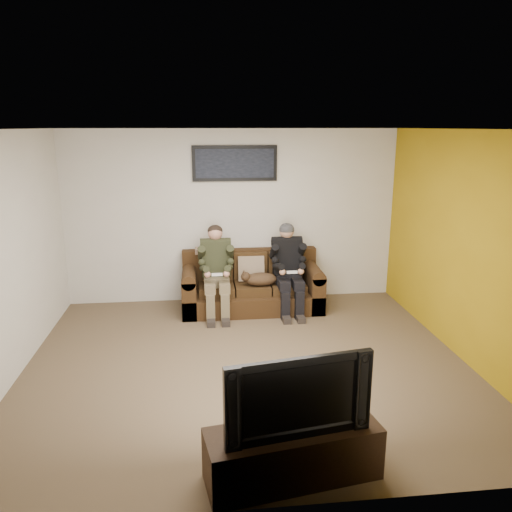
{
  "coord_description": "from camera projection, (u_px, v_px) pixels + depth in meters",
  "views": [
    {
      "loc": [
        -0.48,
        -5.2,
        2.63
      ],
      "look_at": [
        0.23,
        1.2,
        0.95
      ],
      "focal_mm": 35.0,
      "sensor_mm": 36.0,
      "label": 1
    }
  ],
  "objects": [
    {
      "name": "wall_back",
      "position": [
        233.0,
        217.0,
        7.55
      ],
      "size": [
        5.0,
        0.0,
        5.0
      ],
      "primitive_type": "plane",
      "rotation": [
        1.57,
        0.0,
        0.0
      ],
      "color": "beige",
      "rests_on": "ground"
    },
    {
      "name": "person_right",
      "position": [
        288.0,
        264.0,
        7.21
      ],
      "size": [
        0.51,
        0.86,
        1.27
      ],
      "color": "black",
      "rests_on": "sofa"
    },
    {
      "name": "accent_wall_right",
      "position": [
        465.0,
        247.0,
        5.65
      ],
      "size": [
        0.0,
        4.5,
        4.5
      ],
      "primitive_type": "plane",
      "rotation": [
        1.57,
        0.0,
        -1.57
      ],
      "color": "#AA8711",
      "rests_on": "ground"
    },
    {
      "name": "ceiling",
      "position": [
        246.0,
        129.0,
        5.06
      ],
      "size": [
        5.0,
        5.0,
        0.0
      ],
      "primitive_type": "plane",
      "rotation": [
        3.14,
        0.0,
        0.0
      ],
      "color": "silver",
      "rests_on": "ground"
    },
    {
      "name": "television",
      "position": [
        294.0,
        391.0,
        3.67
      ],
      "size": [
        1.12,
        0.33,
        0.64
      ],
      "primitive_type": "imported",
      "rotation": [
        0.0,
        0.0,
        0.16
      ],
      "color": "black",
      "rests_on": "tv_stand"
    },
    {
      "name": "sofa",
      "position": [
        251.0,
        287.0,
        7.41
      ],
      "size": [
        2.02,
        0.87,
        0.83
      ],
      "color": "#362110",
      "rests_on": "ground"
    },
    {
      "name": "tv_stand",
      "position": [
        293.0,
        454.0,
        3.8
      ],
      "size": [
        1.39,
        0.64,
        0.42
      ],
      "primitive_type": "cube",
      "rotation": [
        0.0,
        0.0,
        0.16
      ],
      "color": "black",
      "rests_on": "ground"
    },
    {
      "name": "person_left",
      "position": [
        216.0,
        266.0,
        7.1
      ],
      "size": [
        0.51,
        0.87,
        1.26
      ],
      "color": "brown",
      "rests_on": "sofa"
    },
    {
      "name": "framed_poster",
      "position": [
        235.0,
        163.0,
        7.32
      ],
      "size": [
        1.25,
        0.05,
        0.52
      ],
      "color": "black",
      "rests_on": "wall_back"
    },
    {
      "name": "throw_pillow",
      "position": [
        251.0,
        268.0,
        7.38
      ],
      "size": [
        0.39,
        0.18,
        0.38
      ],
      "primitive_type": "cube",
      "rotation": [
        -0.21,
        0.0,
        0.0
      ],
      "color": "#8A735A",
      "rests_on": "sofa"
    },
    {
      "name": "wall_right",
      "position": [
        466.0,
        247.0,
        5.65
      ],
      "size": [
        0.0,
        4.5,
        4.5
      ],
      "primitive_type": "plane",
      "rotation": [
        1.57,
        0.0,
        -1.57
      ],
      "color": "beige",
      "rests_on": "ground"
    },
    {
      "name": "wall_left",
      "position": [
        5.0,
        260.0,
        5.11
      ],
      "size": [
        0.0,
        4.5,
        4.5
      ],
      "primitive_type": "plane",
      "rotation": [
        1.57,
        0.0,
        1.57
      ],
      "color": "beige",
      "rests_on": "ground"
    },
    {
      "name": "throw_blanket",
      "position": [
        209.0,
        250.0,
        7.46
      ],
      "size": [
        0.41,
        0.2,
        0.07
      ],
      "primitive_type": "cube",
      "color": "tan",
      "rests_on": "sofa"
    },
    {
      "name": "wall_front",
      "position": [
        279.0,
        339.0,
        3.22
      ],
      "size": [
        5.0,
        0.0,
        5.0
      ],
      "primitive_type": "plane",
      "rotation": [
        -1.57,
        0.0,
        0.0
      ],
      "color": "beige",
      "rests_on": "ground"
    },
    {
      "name": "floor",
      "position": [
        247.0,
        363.0,
        5.71
      ],
      "size": [
        5.0,
        5.0,
        0.0
      ],
      "primitive_type": "plane",
      "color": "brown",
      "rests_on": "ground"
    },
    {
      "name": "cat",
      "position": [
        259.0,
        279.0,
        7.15
      ],
      "size": [
        0.66,
        0.26,
        0.24
      ],
      "color": "#4E351F",
      "rests_on": "sofa"
    }
  ]
}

